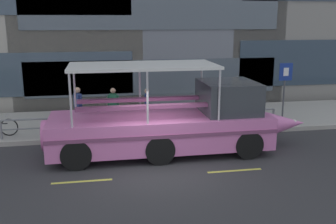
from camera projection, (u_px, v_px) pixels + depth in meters
name	position (u px, v px, depth m)	size (l,w,h in m)	color
ground_plane	(157.00, 166.00, 12.84)	(120.00, 120.00, 0.00)	#333335
sidewalk	(139.00, 121.00, 18.18)	(32.00, 4.80, 0.18)	#A8A59E
curb_edge	(146.00, 136.00, 15.80)	(32.00, 0.18, 0.18)	#B2ADA3
lane_centreline	(161.00, 176.00, 12.06)	(25.80, 0.12, 0.01)	#DBD64C
curb_guardrail	(145.00, 119.00, 15.98)	(11.35, 0.09, 0.78)	gray
parking_sign	(285.00, 83.00, 17.12)	(0.60, 0.12, 2.69)	#4C4F54
duck_tour_boat	(175.00, 123.00, 14.06)	(9.73, 2.69, 3.22)	pink
pedestrian_near_bow	(216.00, 101.00, 17.32)	(0.42, 0.32, 1.67)	black
pedestrian_mid_left	(147.00, 102.00, 17.47)	(0.23, 0.43, 1.53)	black
pedestrian_mid_right	(113.00, 103.00, 16.84)	(0.48, 0.23, 1.67)	black
pedestrian_near_stern	(78.00, 104.00, 16.39)	(0.36, 0.41, 1.78)	black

